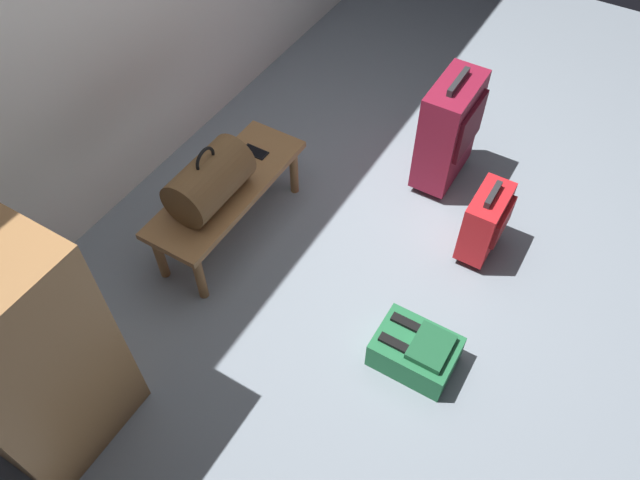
{
  "coord_description": "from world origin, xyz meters",
  "views": [
    {
      "loc": [
        -1.92,
        -0.72,
        2.63
      ],
      "look_at": [
        -0.26,
        0.28,
        0.25
      ],
      "focal_mm": 33.99,
      "sensor_mm": 36.0,
      "label": 1
    }
  ],
  "objects_px": {
    "suitcase_upright_burgundy": "(449,130)",
    "backpack_green": "(416,351)",
    "cell_phone": "(255,152)",
    "suitcase_small_red": "(485,221)",
    "bench": "(228,192)",
    "duffel_bag_brown": "(209,181)",
    "side_cabinet": "(27,361)"
  },
  "relations": [
    {
      "from": "cell_phone",
      "to": "suitcase_small_red",
      "type": "xyz_separation_m",
      "value": [
        0.29,
        -1.25,
        -0.13
      ]
    },
    {
      "from": "suitcase_upright_burgundy",
      "to": "backpack_green",
      "type": "xyz_separation_m",
      "value": [
        -1.22,
        -0.41,
        -0.27
      ]
    },
    {
      "from": "cell_phone",
      "to": "backpack_green",
      "type": "relative_size",
      "value": 0.38
    },
    {
      "from": "cell_phone",
      "to": "duffel_bag_brown",
      "type": "bearing_deg",
      "value": -177.82
    },
    {
      "from": "suitcase_upright_burgundy",
      "to": "bench",
      "type": "bearing_deg",
      "value": 140.34
    },
    {
      "from": "suitcase_upright_burgundy",
      "to": "side_cabinet",
      "type": "distance_m",
      "value": 2.42
    },
    {
      "from": "cell_phone",
      "to": "suitcase_upright_burgundy",
      "type": "height_order",
      "value": "suitcase_upright_burgundy"
    },
    {
      "from": "bench",
      "to": "suitcase_upright_burgundy",
      "type": "bearing_deg",
      "value": -39.66
    },
    {
      "from": "bench",
      "to": "suitcase_small_red",
      "type": "distance_m",
      "value": 1.36
    },
    {
      "from": "side_cabinet",
      "to": "duffel_bag_brown",
      "type": "bearing_deg",
      "value": 1.79
    },
    {
      "from": "duffel_bag_brown",
      "to": "cell_phone",
      "type": "xyz_separation_m",
      "value": [
        0.4,
        0.02,
        -0.13
      ]
    },
    {
      "from": "suitcase_upright_burgundy",
      "to": "side_cabinet",
      "type": "bearing_deg",
      "value": 160.92
    },
    {
      "from": "suitcase_upright_burgundy",
      "to": "side_cabinet",
      "type": "height_order",
      "value": "side_cabinet"
    },
    {
      "from": "cell_phone",
      "to": "suitcase_upright_burgundy",
      "type": "relative_size",
      "value": 0.2
    },
    {
      "from": "duffel_bag_brown",
      "to": "suitcase_upright_burgundy",
      "type": "relative_size",
      "value": 0.62
    },
    {
      "from": "backpack_green",
      "to": "duffel_bag_brown",
      "type": "bearing_deg",
      "value": 84.85
    },
    {
      "from": "duffel_bag_brown",
      "to": "side_cabinet",
      "type": "bearing_deg",
      "value": -178.21
    },
    {
      "from": "suitcase_small_red",
      "to": "side_cabinet",
      "type": "bearing_deg",
      "value": 147.15
    },
    {
      "from": "duffel_bag_brown",
      "to": "suitcase_small_red",
      "type": "distance_m",
      "value": 1.44
    },
    {
      "from": "duffel_bag_brown",
      "to": "side_cabinet",
      "type": "xyz_separation_m",
      "value": [
        -1.17,
        -0.04,
        0.06
      ]
    },
    {
      "from": "suitcase_upright_burgundy",
      "to": "suitcase_small_red",
      "type": "height_order",
      "value": "suitcase_upright_burgundy"
    },
    {
      "from": "duffel_bag_brown",
      "to": "suitcase_upright_burgundy",
      "type": "bearing_deg",
      "value": -36.64
    },
    {
      "from": "duffel_bag_brown",
      "to": "suitcase_upright_burgundy",
      "type": "height_order",
      "value": "suitcase_upright_burgundy"
    },
    {
      "from": "duffel_bag_brown",
      "to": "suitcase_upright_burgundy",
      "type": "xyz_separation_m",
      "value": [
        1.11,
        -0.83,
        -0.13
      ]
    },
    {
      "from": "bench",
      "to": "backpack_green",
      "type": "bearing_deg",
      "value": -100.36
    },
    {
      "from": "bench",
      "to": "cell_phone",
      "type": "xyz_separation_m",
      "value": [
        0.28,
        0.02,
        0.06
      ]
    },
    {
      "from": "bench",
      "to": "duffel_bag_brown",
      "type": "xyz_separation_m",
      "value": [
        -0.11,
        0.0,
        0.19
      ]
    },
    {
      "from": "bench",
      "to": "side_cabinet",
      "type": "xyz_separation_m",
      "value": [
        -1.29,
        -0.04,
        0.24
      ]
    },
    {
      "from": "suitcase_upright_burgundy",
      "to": "duffel_bag_brown",
      "type": "bearing_deg",
      "value": 143.36
    },
    {
      "from": "cell_phone",
      "to": "suitcase_small_red",
      "type": "relative_size",
      "value": 0.31
    },
    {
      "from": "cell_phone",
      "to": "suitcase_small_red",
      "type": "height_order",
      "value": "suitcase_small_red"
    },
    {
      "from": "duffel_bag_brown",
      "to": "suitcase_small_red",
      "type": "xyz_separation_m",
      "value": [
        0.69,
        -1.24,
        -0.25
      ]
    }
  ]
}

